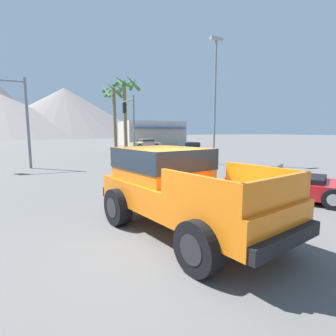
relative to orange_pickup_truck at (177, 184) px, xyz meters
name	(u,v)px	position (x,y,z in m)	size (l,w,h in m)	color
ground_plane	(175,239)	(-0.29, -0.51, -1.06)	(320.00, 320.00, 0.00)	#5B5956
orange_pickup_truck	(177,184)	(0.00, 0.00, 0.00)	(3.07, 5.11, 1.87)	orange
red_convertible_car	(292,186)	(4.87, 1.02, -0.65)	(3.73, 4.42, 1.06)	red
parked_car_dark	(188,148)	(10.02, 18.07, -0.44)	(2.08, 4.43, 1.21)	#232328
parked_car_tan	(145,144)	(9.17, 28.77, -0.43)	(4.43, 2.47, 1.24)	tan
traffic_light_main	(2,105)	(-5.09, 12.90, 2.73)	(3.26, 0.38, 5.45)	slate
traffic_light_crosswalk	(129,116)	(3.43, 16.13, 2.48)	(0.38, 3.26, 5.07)	slate
street_lamp_post	(215,91)	(7.68, 9.99, 3.93)	(0.90, 0.24, 8.39)	slate
palm_tree_tall	(114,101)	(3.85, 23.71, 4.48)	(2.69, 2.78, 7.43)	brown
palm_tree_short	(125,96)	(4.28, 20.53, 4.66)	(2.89, 2.79, 7.61)	brown
storefront_building	(151,133)	(12.79, 36.16, 0.89)	(9.56, 7.77, 3.90)	#BCB2A3
distant_mountain_range	(20,113)	(-13.20, 113.52, 8.49)	(94.99, 78.27, 21.23)	gray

